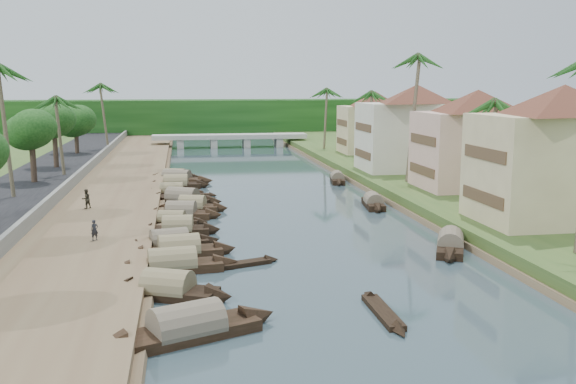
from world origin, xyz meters
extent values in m
plane|color=#31434A|center=(0.00, 0.00, 0.00)|extent=(220.00, 220.00, 0.00)
cube|color=brown|center=(-16.00, 20.00, 0.40)|extent=(10.00, 180.00, 0.80)
cube|color=#335220|center=(19.00, 20.00, 0.60)|extent=(16.00, 180.00, 1.20)
cube|color=black|center=(-24.50, 20.00, 0.70)|extent=(8.00, 180.00, 1.40)
cube|color=#65645E|center=(-20.20, 20.00, 1.35)|extent=(0.40, 180.00, 1.10)
cube|color=#0F340E|center=(0.00, 95.00, 4.00)|extent=(120.00, 4.00, 8.00)
cube|color=#0F340E|center=(0.00, 100.00, 4.00)|extent=(120.00, 4.00, 8.00)
cube|color=#0F340E|center=(0.00, 105.00, 4.00)|extent=(120.00, 4.00, 8.00)
cube|color=#A3A399|center=(0.00, 72.00, 2.00)|extent=(28.00, 4.00, 0.80)
cube|color=#A3A399|center=(-9.00, 72.00, 0.90)|extent=(1.20, 3.50, 1.80)
cube|color=#A3A399|center=(-3.00, 72.00, 0.90)|extent=(1.20, 3.50, 1.80)
cube|color=#A3A399|center=(3.00, 72.00, 0.90)|extent=(1.20, 3.50, 1.80)
cube|color=#A3A399|center=(9.00, 72.00, 0.90)|extent=(1.20, 3.50, 1.80)
cube|color=beige|center=(19.00, -2.00, 5.20)|extent=(12.00, 8.00, 8.00)
pyramid|color=brown|center=(19.00, -2.00, 10.30)|extent=(14.85, 14.85, 2.20)
cube|color=brown|center=(12.95, -2.00, 3.20)|extent=(0.10, 6.40, 0.90)
cube|color=brown|center=(12.95, -2.00, 6.40)|extent=(0.10, 6.40, 0.90)
cube|color=beige|center=(20.00, 14.00, 4.95)|extent=(11.00, 8.00, 7.50)
pyramid|color=brown|center=(20.00, 14.00, 9.80)|extent=(14.11, 14.11, 2.20)
cube|color=brown|center=(14.45, 14.00, 3.08)|extent=(0.10, 6.40, 0.90)
cube|color=brown|center=(14.45, 14.00, 6.08)|extent=(0.10, 6.40, 0.90)
cube|color=silver|center=(19.00, 28.00, 5.20)|extent=(13.00, 8.00, 8.00)
pyramid|color=brown|center=(19.00, 28.00, 10.30)|extent=(15.59, 15.59, 2.20)
cube|color=brown|center=(12.45, 28.00, 3.20)|extent=(0.10, 6.40, 0.90)
cube|color=brown|center=(12.45, 28.00, 6.40)|extent=(0.10, 6.40, 0.90)
cube|color=beige|center=(20.00, 48.00, 4.70)|extent=(10.00, 7.00, 7.00)
pyramid|color=brown|center=(20.00, 48.00, 9.30)|extent=(12.62, 12.62, 2.20)
cube|color=brown|center=(14.95, 48.00, 2.95)|extent=(0.10, 5.60, 0.90)
cube|color=brown|center=(14.95, 48.00, 5.75)|extent=(0.10, 5.60, 0.90)
cube|color=black|center=(-8.82, -17.50, 0.20)|extent=(7.02, 4.51, 0.70)
cone|color=black|center=(-5.37, -16.07, 0.28)|extent=(2.50, 2.48, 2.10)
cone|color=black|center=(-12.28, -18.93, 0.28)|extent=(2.50, 2.48, 2.10)
cylinder|color=#6E6652|center=(-8.82, -17.50, 0.58)|extent=(5.59, 3.98, 2.18)
cube|color=black|center=(-9.76, -11.59, 0.20)|extent=(5.71, 3.97, 0.70)
cone|color=black|center=(-7.02, -12.82, 0.28)|extent=(2.15, 2.23, 1.90)
cone|color=black|center=(-12.49, -10.36, 0.28)|extent=(2.15, 2.23, 1.90)
cylinder|color=#7F7251|center=(-9.76, -11.59, 0.58)|extent=(4.58, 3.51, 2.00)
cube|color=black|center=(-9.58, -6.74, 0.20)|extent=(6.26, 2.59, 0.70)
cone|color=black|center=(-6.22, -6.35, 0.28)|extent=(1.93, 1.90, 1.90)
cone|color=black|center=(-12.94, -7.13, 0.28)|extent=(1.93, 1.90, 1.90)
cylinder|color=#7F7251|center=(-9.58, -6.74, 0.58)|extent=(4.84, 2.50, 1.97)
cube|color=black|center=(-9.86, -0.96, 0.20)|extent=(5.60, 2.83, 0.70)
cone|color=black|center=(-6.95, -0.32, 0.28)|extent=(1.84, 1.84, 1.71)
cone|color=black|center=(-12.76, -1.60, 0.28)|extent=(1.84, 1.84, 1.71)
cylinder|color=#6E6652|center=(-9.86, -0.96, 0.58)|extent=(4.38, 2.62, 1.78)
cube|color=black|center=(-9.17, -3.28, 0.20)|extent=(5.85, 2.57, 0.70)
cone|color=black|center=(-6.04, -2.92, 0.28)|extent=(1.83, 1.91, 1.91)
cone|color=black|center=(-12.29, -3.65, 0.28)|extent=(1.83, 1.91, 1.91)
cylinder|color=#7F7251|center=(-9.17, -3.28, 0.58)|extent=(4.53, 2.49, 2.00)
cube|color=black|center=(-9.27, 3.37, 0.20)|extent=(4.94, 2.24, 0.70)
cone|color=black|center=(-6.61, 3.15, 0.28)|extent=(1.55, 1.78, 1.82)
cone|color=black|center=(-11.93, 3.58, 0.28)|extent=(1.55, 1.78, 1.82)
cylinder|color=#7F7251|center=(-9.27, 3.37, 0.58)|extent=(3.82, 2.22, 1.93)
cube|color=black|center=(-9.01, 9.46, 0.20)|extent=(5.46, 2.91, 0.70)
cone|color=black|center=(-6.19, 8.85, 0.28)|extent=(1.84, 1.96, 1.84)
cone|color=black|center=(-11.83, 10.07, 0.28)|extent=(1.84, 1.96, 1.84)
cylinder|color=#6E6652|center=(-9.01, 9.46, 0.58)|extent=(4.28, 2.73, 1.93)
cube|color=black|center=(-9.78, 6.57, 0.20)|extent=(4.63, 2.34, 0.70)
cone|color=black|center=(-7.38, 6.02, 0.28)|extent=(1.52, 1.51, 1.40)
cone|color=black|center=(-12.18, 7.11, 0.28)|extent=(1.52, 1.51, 1.40)
cylinder|color=#7F7251|center=(-9.78, 6.57, 0.58)|extent=(3.62, 2.16, 1.45)
cube|color=black|center=(-7.98, 12.49, 0.20)|extent=(5.09, 2.94, 0.70)
cone|color=black|center=(-5.40, 11.82, 0.28)|extent=(1.77, 1.91, 1.76)
cone|color=black|center=(-10.56, 13.16, 0.28)|extent=(1.77, 1.91, 1.76)
cylinder|color=#7F7251|center=(-7.98, 12.49, 0.58)|extent=(4.01, 2.72, 1.86)
cube|color=black|center=(-8.88, 16.89, 0.20)|extent=(6.35, 4.62, 0.70)
cone|color=black|center=(-5.84, 15.23, 0.28)|extent=(2.36, 2.32, 1.87)
cone|color=black|center=(-11.91, 18.55, 0.28)|extent=(2.36, 2.32, 1.87)
cylinder|color=#6E6652|center=(-8.88, 16.89, 0.58)|extent=(5.10, 3.98, 1.93)
cube|color=black|center=(-9.95, 21.18, 0.20)|extent=(5.01, 1.95, 0.70)
cone|color=black|center=(-7.23, 20.99, 0.28)|extent=(1.51, 1.54, 1.61)
cone|color=black|center=(-12.68, 21.37, 0.28)|extent=(1.51, 1.54, 1.61)
cylinder|color=#7F7251|center=(-9.95, 21.18, 0.58)|extent=(3.86, 1.93, 1.67)
cube|color=black|center=(-9.54, 26.07, 0.20)|extent=(5.63, 2.31, 0.70)
cone|color=black|center=(-6.50, 25.83, 0.28)|extent=(1.73, 1.82, 1.87)
cone|color=black|center=(-12.59, 26.31, 0.28)|extent=(1.73, 1.82, 1.87)
cylinder|color=#7F7251|center=(-9.54, 26.07, 0.58)|extent=(4.34, 2.29, 1.96)
cube|color=black|center=(-9.47, 30.42, 0.20)|extent=(6.85, 4.33, 0.70)
cone|color=black|center=(-6.06, 28.96, 0.28)|extent=(2.39, 2.27, 1.88)
cone|color=black|center=(-12.87, 31.88, 0.28)|extent=(2.39, 2.27, 1.88)
cylinder|color=#6E6652|center=(-9.47, 30.42, 0.58)|extent=(5.44, 3.78, 1.93)
cube|color=black|center=(-9.72, 31.98, 0.20)|extent=(5.49, 3.26, 0.70)
cone|color=black|center=(-6.97, 31.06, 0.28)|extent=(1.91, 1.92, 1.69)
cone|color=black|center=(-12.47, 32.89, 0.28)|extent=(1.91, 1.92, 1.69)
cylinder|color=#7F7251|center=(-9.72, 31.98, 0.58)|extent=(4.34, 2.93, 1.76)
cube|color=black|center=(9.50, -4.53, 0.20)|extent=(4.09, 6.26, 0.70)
cone|color=black|center=(10.90, -1.45, 0.28)|extent=(2.13, 2.21, 1.75)
cone|color=black|center=(8.10, -7.61, 0.28)|extent=(2.13, 2.21, 1.75)
cylinder|color=#6E6652|center=(9.50, -4.53, 0.58)|extent=(3.56, 4.98, 1.80)
cube|color=black|center=(8.84, 11.60, 0.20)|extent=(2.20, 5.09, 0.70)
cone|color=black|center=(9.20, 14.31, 0.28)|extent=(1.58, 1.59, 1.57)
cone|color=black|center=(8.48, 8.89, 0.28)|extent=(1.58, 1.59, 1.57)
cylinder|color=#6E6652|center=(8.84, 11.60, 0.58)|extent=(2.11, 3.95, 1.63)
cube|color=black|center=(9.22, 27.26, 0.20)|extent=(2.27, 5.26, 0.70)
cone|color=black|center=(9.68, 30.05, 0.28)|extent=(1.53, 1.64, 1.48)
cone|color=black|center=(8.76, 24.47, 0.28)|extent=(1.53, 1.64, 1.48)
cylinder|color=#6E6652|center=(9.22, 27.26, 0.58)|extent=(2.13, 4.09, 1.52)
cube|color=black|center=(0.91, -16.00, 0.10)|extent=(0.87, 4.77, 0.35)
cone|color=black|center=(0.91, -13.32, 0.10)|extent=(0.87, 1.19, 0.87)
cone|color=black|center=(0.91, -18.68, 0.10)|extent=(0.87, 1.19, 0.87)
cube|color=black|center=(-5.32, -6.18, 0.10)|extent=(4.02, 2.13, 0.35)
cone|color=black|center=(-3.22, -5.45, 0.10)|extent=(1.22, 1.15, 0.88)
cone|color=black|center=(-7.42, -6.91, 0.10)|extent=(1.22, 1.15, 0.88)
cube|color=black|center=(-7.56, 20.69, 0.10)|extent=(3.48, 1.71, 0.35)
cone|color=black|center=(-5.72, 20.10, 0.10)|extent=(1.03, 0.92, 0.69)
cone|color=black|center=(-9.40, 21.29, 0.10)|extent=(1.03, 0.92, 0.69)
cylinder|color=#6F634A|center=(16.00, 4.05, 5.66)|extent=(1.46, 0.36, 8.90)
sphere|color=#21541C|center=(16.00, 4.05, 9.94)|extent=(3.20, 3.20, 3.20)
cylinder|color=#6F634A|center=(15.00, 19.07, 7.87)|extent=(1.37, 0.36, 13.33)
sphere|color=#21541C|center=(15.00, 19.07, 14.27)|extent=(3.20, 3.20, 3.20)
cylinder|color=#6F634A|center=(16.00, 37.05, 5.83)|extent=(0.57, 0.36, 9.27)
sphere|color=#21541C|center=(16.00, 37.05, 10.28)|extent=(3.20, 3.20, 3.20)
cylinder|color=#6F634A|center=(-24.00, 14.69, 7.26)|extent=(0.94, 0.36, 11.72)
sphere|color=#21541C|center=(-24.00, 14.69, 12.88)|extent=(3.20, 3.20, 3.20)
cylinder|color=#6F634A|center=(-22.00, 28.89, 5.71)|extent=(0.85, 0.36, 8.63)
sphere|color=#21541C|center=(-22.00, 28.89, 9.85)|extent=(3.20, 3.20, 3.20)
cylinder|color=#6F634A|center=(14.00, 55.36, 5.96)|extent=(0.77, 0.36, 9.53)
sphere|color=#21541C|center=(14.00, 55.36, 10.53)|extent=(3.20, 3.20, 3.20)
cylinder|color=#6F634A|center=(-20.50, 59.47, 6.44)|extent=(1.21, 0.36, 10.07)
sphere|color=#21541C|center=(-20.50, 59.47, 11.28)|extent=(3.20, 3.20, 3.20)
cylinder|color=#463428|center=(-24.00, 23.76, 3.22)|extent=(0.60, 0.60, 3.72)
ellipsoid|color=#0F340E|center=(-24.00, 23.76, 6.77)|extent=(4.65, 4.65, 3.82)
cylinder|color=#463428|center=(-24.00, 36.03, 3.28)|extent=(0.60, 0.60, 3.85)
ellipsoid|color=#0F340E|center=(-24.00, 36.03, 6.96)|extent=(4.70, 4.70, 3.86)
cylinder|color=#463428|center=(-24.00, 52.37, 2.98)|extent=(0.60, 0.60, 3.23)
ellipsoid|color=#0F340E|center=(-24.00, 52.37, 6.07)|extent=(5.27, 5.27, 4.33)
cylinder|color=#463428|center=(24.00, 30.85, 2.88)|extent=(0.60, 0.60, 3.43)
ellipsoid|color=#0F340E|center=(24.00, 30.85, 6.15)|extent=(4.21, 4.21, 3.46)
imported|color=black|center=(-14.88, -0.88, 1.52)|extent=(0.62, 0.56, 1.43)
imported|color=#2D2A1F|center=(-17.09, 11.09, 1.64)|extent=(1.04, 1.03, 1.69)
camera|label=1|loc=(-8.84, -45.50, 11.40)|focal=40.00mm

